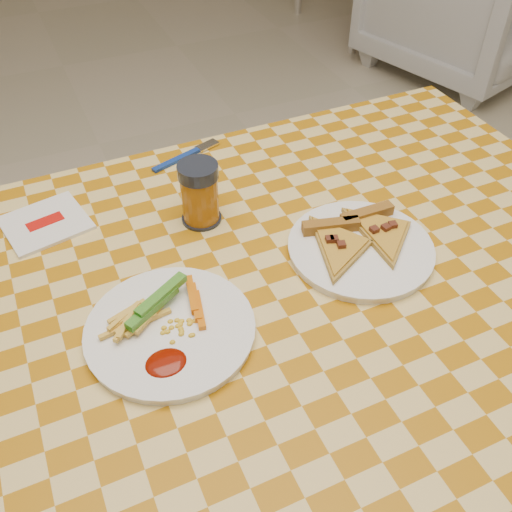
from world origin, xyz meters
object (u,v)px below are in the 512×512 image
Objects in this scene: plate_left at (170,331)px; table at (267,316)px; plate_right at (360,250)px; drink_glass at (200,194)px.

table is at bearing 10.49° from plate_left.
plate_left and plate_right have the same top height.
table is 5.43× the size of plate_left.
plate_left is 1.02× the size of plate_right.
drink_glass is (-0.21, 0.19, 0.05)m from plate_right.
plate_left is at bearing -173.84° from plate_right.
table is 0.23m from drink_glass.
plate_left is 2.10× the size of drink_glass.
drink_glass is at bearing 137.93° from plate_right.
plate_right reaches higher than table.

